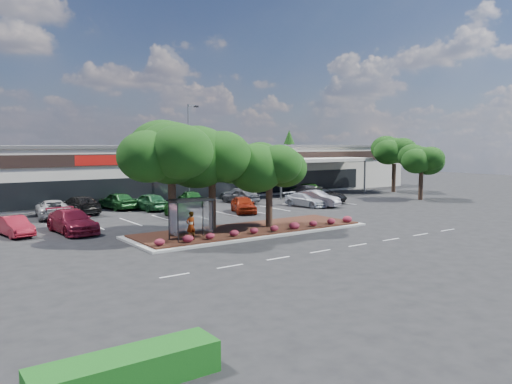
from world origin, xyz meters
TOP-DOWN VIEW (x-y plane):
  - ground at (0.00, 0.00)m, footprint 160.00×160.00m
  - retail_store at (0.06, 33.91)m, footprint 80.40×25.20m
  - landscape_island at (-2.00, 4.00)m, footprint 18.00×6.00m
  - lane_markings at (-0.14, 10.42)m, footprint 33.12×20.06m
  - shrub_row at (-2.00, 1.90)m, footprint 17.00×0.80m
  - bus_shelter at (-7.50, 2.95)m, footprint 2.75×1.55m
  - island_tree_west at (-8.00, 4.50)m, footprint 7.20×7.20m
  - island_tree_mid at (-4.50, 5.20)m, footprint 6.60×6.60m
  - island_tree_east at (-0.50, 3.70)m, footprint 5.80×5.80m
  - hedge_south_west at (-18.00, -13.50)m, footprint 5.00×1.30m
  - tree_east_near at (26.00, 10.00)m, footprint 5.60×5.60m
  - tree_east_far at (31.00, 18.00)m, footprint 6.40×6.40m
  - conifer_north_east at (34.00, 44.00)m, footprint 3.96×3.96m
  - person_waiting at (-7.69, 2.48)m, footprint 0.73×0.53m
  - light_pole at (2.34, 21.66)m, footprint 1.42×0.71m
  - car_0 at (-16.48, 12.03)m, footprint 2.16×4.39m
  - car_1 at (-12.81, 11.01)m, footprint 2.78×5.95m
  - car_3 at (-3.15, 13.75)m, footprint 2.73×4.57m
  - car_4 at (3.14, 12.60)m, footprint 3.44×4.96m
  - car_6 at (11.82, 12.21)m, footprint 3.34×5.36m
  - car_7 at (11.00, 12.79)m, footprint 2.83×5.16m
  - car_8 at (14.68, 14.47)m, footprint 4.01×6.26m
  - car_9 at (-12.17, 19.53)m, footprint 3.44×6.02m
  - car_10 at (-9.61, 20.68)m, footprint 3.10×5.97m
  - car_11 at (-5.57, 21.96)m, footprint 2.76×5.24m
  - car_12 at (-3.35, 19.39)m, footprint 2.64×5.18m
  - car_13 at (1.73, 20.51)m, footprint 2.82×5.00m
  - car_14 at (7.23, 19.22)m, footprint 2.77×4.81m
  - car_15 at (8.89, 22.29)m, footprint 3.33×5.06m
  - car_16 at (18.65, 21.52)m, footprint 2.43×4.99m
  - car_17 at (16.68, 19.60)m, footprint 3.16×5.59m

SIDE VIEW (x-z plane):
  - ground at x=0.00m, z-range 0.00..0.00m
  - lane_markings at x=-0.14m, z-range 0.00..0.01m
  - landscape_island at x=-2.00m, z-range -0.01..0.25m
  - hedge_south_west at x=-18.00m, z-range 0.00..0.90m
  - shrub_row at x=-2.00m, z-range 0.26..0.76m
  - car_15 at x=8.89m, z-range 0.00..1.36m
  - car_0 at x=-16.48m, z-range 0.00..1.39m
  - car_7 at x=11.00m, z-range 0.00..1.42m
  - car_3 at x=-3.15m, z-range 0.00..1.46m
  - car_17 at x=16.68m, z-range 0.00..1.53m
  - car_14 at x=7.23m, z-range 0.00..1.54m
  - car_4 at x=3.14m, z-range 0.00..1.57m
  - car_9 at x=-12.17m, z-range 0.00..1.58m
  - car_13 at x=1.73m, z-range 0.00..1.60m
  - car_8 at x=14.68m, z-range 0.00..1.61m
  - car_16 at x=18.65m, z-range 0.00..1.64m
  - car_10 at x=-9.61m, z-range 0.00..1.66m
  - car_6 at x=11.82m, z-range 0.00..1.67m
  - car_1 at x=-12.81m, z-range 0.00..1.68m
  - car_12 at x=-3.35m, z-range 0.00..1.69m
  - car_11 at x=-5.57m, z-range 0.00..1.70m
  - person_waiting at x=-7.69m, z-range 0.26..2.11m
  - bus_shelter at x=-7.50m, z-range 1.01..3.60m
  - retail_store at x=0.06m, z-range 0.03..6.28m
  - tree_east_near at x=26.00m, z-range 0.00..6.51m
  - island_tree_east at x=-0.50m, z-range 0.26..6.76m
  - tree_east_far at x=31.00m, z-range 0.00..7.62m
  - island_tree_mid at x=-4.50m, z-range 0.26..7.58m
  - island_tree_west at x=-8.00m, z-range 0.26..8.15m
  - conifer_north_east at x=34.00m, z-range 0.00..9.00m
  - light_pole at x=2.34m, z-range -0.58..10.03m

